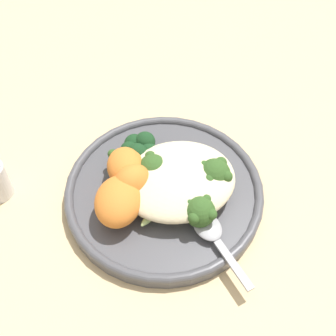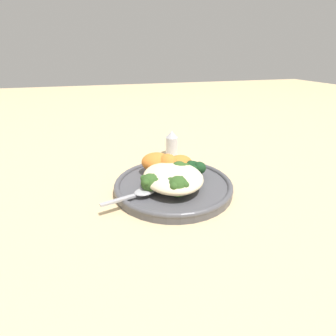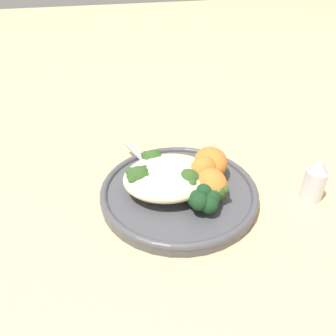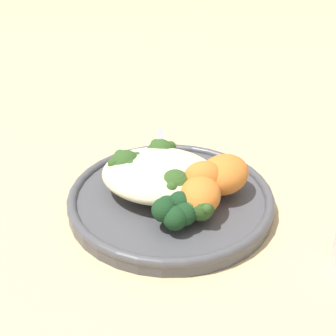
# 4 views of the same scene
# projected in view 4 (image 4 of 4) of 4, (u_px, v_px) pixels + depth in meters

# --- Properties ---
(ground_plane) EXTENTS (4.00, 4.00, 0.00)m
(ground_plane) POSITION_uv_depth(u_px,v_px,m) (178.00, 207.00, 0.58)
(ground_plane) COLOR #D6B784
(plate) EXTENTS (0.25, 0.25, 0.02)m
(plate) POSITION_uv_depth(u_px,v_px,m) (170.00, 200.00, 0.57)
(plate) COLOR #4C4C51
(plate) RESTS_ON ground_plane
(quinoa_mound) EXTENTS (0.14, 0.12, 0.04)m
(quinoa_mound) POSITION_uv_depth(u_px,v_px,m) (160.00, 174.00, 0.57)
(quinoa_mound) COLOR beige
(quinoa_mound) RESTS_ON plate
(broccoli_stalk_0) EXTENTS (0.08, 0.06, 0.04)m
(broccoli_stalk_0) POSITION_uv_depth(u_px,v_px,m) (165.00, 156.00, 0.61)
(broccoli_stalk_0) COLOR #ADC675
(broccoli_stalk_0) RESTS_ON plate
(broccoli_stalk_1) EXTENTS (0.12, 0.05, 0.04)m
(broccoli_stalk_1) POSITION_uv_depth(u_px,v_px,m) (138.00, 168.00, 0.58)
(broccoli_stalk_1) COLOR #ADC675
(broccoli_stalk_1) RESTS_ON plate
(broccoli_stalk_2) EXTENTS (0.10, 0.09, 0.03)m
(broccoli_stalk_2) POSITION_uv_depth(u_px,v_px,m) (153.00, 180.00, 0.57)
(broccoli_stalk_2) COLOR #ADC675
(broccoli_stalk_2) RESTS_ON plate
(broccoli_stalk_3) EXTENTS (0.04, 0.08, 0.04)m
(broccoli_stalk_3) POSITION_uv_depth(u_px,v_px,m) (175.00, 184.00, 0.55)
(broccoli_stalk_3) COLOR #ADC675
(broccoli_stalk_3) RESTS_ON plate
(broccoli_stalk_4) EXTENTS (0.07, 0.11, 0.03)m
(broccoli_stalk_4) POSITION_uv_depth(u_px,v_px,m) (197.00, 199.00, 0.53)
(broccoli_stalk_4) COLOR #ADC675
(broccoli_stalk_4) RESTS_ON plate
(sweet_potato_chunk_0) EXTENTS (0.05, 0.06, 0.04)m
(sweet_potato_chunk_0) POSITION_uv_depth(u_px,v_px,m) (200.00, 196.00, 0.53)
(sweet_potato_chunk_0) COLOR orange
(sweet_potato_chunk_0) RESTS_ON plate
(sweet_potato_chunk_1) EXTENTS (0.06, 0.05, 0.03)m
(sweet_potato_chunk_1) POSITION_uv_depth(u_px,v_px,m) (192.00, 188.00, 0.55)
(sweet_potato_chunk_1) COLOR orange
(sweet_potato_chunk_1) RESTS_ON plate
(sweet_potato_chunk_2) EXTENTS (0.06, 0.06, 0.05)m
(sweet_potato_chunk_2) POSITION_uv_depth(u_px,v_px,m) (203.00, 182.00, 0.55)
(sweet_potato_chunk_2) COLOR orange
(sweet_potato_chunk_2) RESTS_ON plate
(sweet_potato_chunk_3) EXTENTS (0.08, 0.09, 0.04)m
(sweet_potato_chunk_3) POSITION_uv_depth(u_px,v_px,m) (224.00, 174.00, 0.56)
(sweet_potato_chunk_3) COLOR orange
(sweet_potato_chunk_3) RESTS_ON plate
(kale_tuft) EXTENTS (0.05, 0.05, 0.03)m
(kale_tuft) POSITION_uv_depth(u_px,v_px,m) (174.00, 211.00, 0.51)
(kale_tuft) COLOR #193D1E
(kale_tuft) RESTS_ON plate
(spoon) EXTENTS (0.05, 0.11, 0.01)m
(spoon) POSITION_uv_depth(u_px,v_px,m) (160.00, 154.00, 0.64)
(spoon) COLOR #A3A3A8
(spoon) RESTS_ON plate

